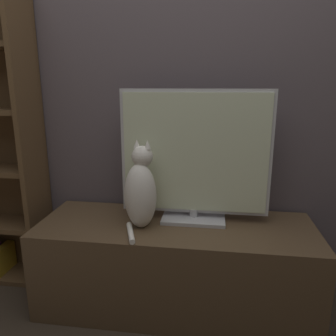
% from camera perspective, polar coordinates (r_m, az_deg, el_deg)
% --- Properties ---
extents(wall_back, '(4.80, 0.05, 2.60)m').
position_cam_1_polar(wall_back, '(1.98, 2.58, 15.94)').
color(wall_back, '#564C51').
rests_on(wall_back, ground_plane).
extents(tv_stand, '(1.51, 0.54, 0.50)m').
position_cam_1_polar(tv_stand, '(1.94, 1.27, -16.51)').
color(tv_stand, brown).
rests_on(tv_stand, ground_plane).
extents(tv, '(0.81, 0.21, 0.72)m').
position_cam_1_polar(tv, '(1.78, 4.70, 1.71)').
color(tv, '#B7B7BC').
rests_on(tv, tv_stand).
extents(cat, '(0.21, 0.31, 0.47)m').
position_cam_1_polar(cat, '(1.73, -4.74, -4.09)').
color(cat, silver).
rests_on(cat, tv_stand).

